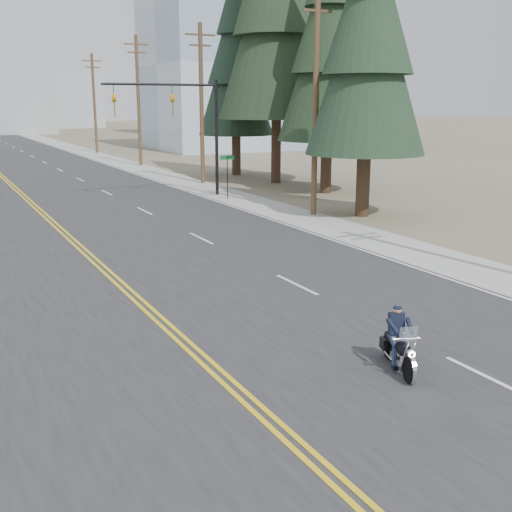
{
  "coord_description": "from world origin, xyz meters",
  "views": [
    {
      "loc": [
        -5.08,
        -4.94,
        5.69
      ],
      "look_at": [
        2.65,
        10.24,
        1.6
      ],
      "focal_mm": 45.0,
      "sensor_mm": 36.0,
      "label": 1
    }
  ],
  "objects": [
    {
      "name": "sidewalk_right",
      "position": [
        11.5,
        70.0,
        0.01
      ],
      "size": [
        3.0,
        200.0,
        0.01
      ],
      "primitive_type": "cube",
      "color": "#A5A5A0",
      "rests_on": "ground"
    },
    {
      "name": "conifer_near",
      "position": [
        14.53,
        21.56,
        9.04
      ],
      "size": [
        5.95,
        5.95,
        15.74
      ],
      "rotation": [
        0.0,
        0.0,
        0.04
      ],
      "color": "#382619",
      "rests_on": "ground"
    },
    {
      "name": "glass_building",
      "position": [
        32.0,
        70.0,
        10.0
      ],
      "size": [
        24.0,
        16.0,
        20.0
      ],
      "primitive_type": "cube",
      "color": "#9EB5CC",
      "rests_on": "ground"
    },
    {
      "name": "street_sign",
      "position": [
        10.8,
        30.0,
        1.8
      ],
      "size": [
        0.9,
        0.06,
        2.62
      ],
      "color": "black",
      "rests_on": "ground"
    },
    {
      "name": "utility_pole_b",
      "position": [
        12.5,
        23.0,
        5.98
      ],
      "size": [
        2.2,
        0.3,
        11.5
      ],
      "color": "brown",
      "rests_on": "ground"
    },
    {
      "name": "conifer_far",
      "position": [
        17.03,
        41.93,
        9.09
      ],
      "size": [
        5.92,
        5.92,
        15.84
      ],
      "rotation": [
        0.0,
        0.0,
        -0.12
      ],
      "color": "#382619",
      "rests_on": "ground"
    },
    {
      "name": "motorcyclist",
      "position": [
        3.59,
        5.24,
        0.71
      ],
      "size": [
        1.35,
        1.97,
        1.41
      ],
      "primitive_type": null,
      "rotation": [
        0.0,
        0.0,
        2.79
      ],
      "color": "black",
      "rests_on": "ground"
    },
    {
      "name": "traffic_mast_right",
      "position": [
        8.98,
        32.0,
        4.94
      ],
      "size": [
        7.1,
        0.26,
        7.0
      ],
      "color": "black",
      "rests_on": "ground"
    },
    {
      "name": "utility_pole_e",
      "position": [
        12.5,
        70.0,
        5.73
      ],
      "size": [
        2.2,
        0.3,
        11.0
      ],
      "color": "brown",
      "rests_on": "ground"
    },
    {
      "name": "haze_bldg_c",
      "position": [
        40.0,
        110.0,
        9.0
      ],
      "size": [
        16.0,
        12.0,
        18.0
      ],
      "primitive_type": "cube",
      "color": "#B7BCC6",
      "rests_on": "ground"
    },
    {
      "name": "utility_pole_c",
      "position": [
        12.5,
        38.0,
        5.73
      ],
      "size": [
        2.2,
        0.3,
        11.0
      ],
      "color": "brown",
      "rests_on": "ground"
    },
    {
      "name": "haze_bldg_e",
      "position": [
        25.0,
        150.0,
        6.0
      ],
      "size": [
        14.0,
        14.0,
        12.0
      ],
      "primitive_type": "cube",
      "color": "#B7BCC6",
      "rests_on": "ground"
    },
    {
      "name": "conifer_mid",
      "position": [
        17.62,
        29.74,
        9.57
      ],
      "size": [
        6.25,
        6.25,
        16.68
      ],
      "rotation": [
        0.0,
        0.0,
        -0.09
      ],
      "color": "#382619",
      "rests_on": "ground"
    },
    {
      "name": "utility_pole_d",
      "position": [
        12.5,
        53.0,
        5.98
      ],
      "size": [
        2.2,
        0.3,
        11.5
      ],
      "color": "brown",
      "rests_on": "ground"
    }
  ]
}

